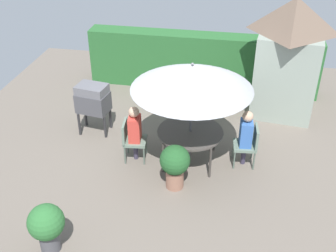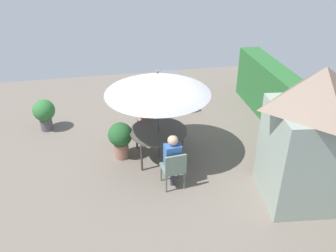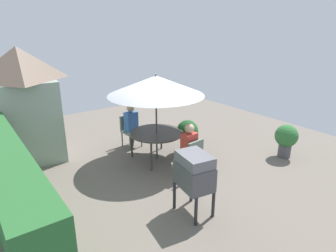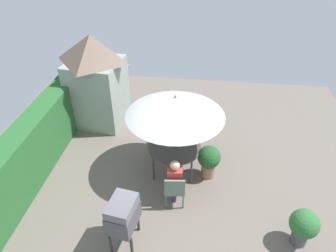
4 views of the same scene
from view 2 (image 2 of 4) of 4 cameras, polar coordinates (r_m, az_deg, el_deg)
ground_plane at (r=8.99m, az=-1.43°, el=-4.28°), size 11.00×11.00×0.00m
hedge_backdrop at (r=9.71m, az=19.32°, el=1.96°), size 6.26×0.62×1.54m
garden_shed at (r=7.36m, az=21.81°, el=-1.54°), size 1.70×1.78×2.88m
patio_table at (r=8.48m, az=-1.54°, el=-1.03°), size 1.36×1.36×0.74m
patio_umbrella at (r=7.90m, az=-1.66°, el=6.85°), size 2.38×2.38×2.25m
bbq_grill at (r=10.58m, az=0.37°, el=6.52°), size 0.77×0.61×1.20m
chair_near_shed at (r=9.60m, az=-3.58°, el=1.71°), size 0.51×0.51×0.90m
chair_far_side at (r=7.60m, az=0.93°, el=-6.63°), size 0.51×0.50×0.90m
potted_plant_by_shed at (r=10.27m, az=-19.10°, el=2.06°), size 0.59×0.59×0.89m
potted_plant_by_grill at (r=8.61m, az=-7.56°, el=-1.83°), size 0.59×0.59×0.93m
person_in_red at (r=9.40m, az=-3.50°, el=2.88°), size 0.28×0.36×1.26m
person_in_blue at (r=7.52m, az=0.75°, el=-4.64°), size 0.27×0.36×1.26m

